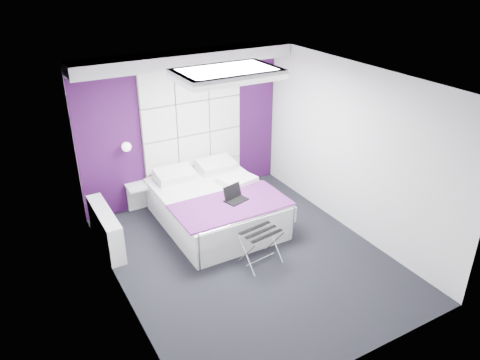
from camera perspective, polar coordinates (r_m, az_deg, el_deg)
The scene contains 15 objects.
floor at distance 6.87m, azimuth 1.06°, elevation -9.37°, with size 4.40×4.40×0.00m, color black.
ceiling at distance 5.76m, azimuth 1.28°, elevation 12.19°, with size 4.40×4.40×0.00m, color white.
wall_back at distance 8.02m, azimuth -6.93°, elevation 6.38°, with size 3.60×3.60×0.00m, color white.
wall_left at distance 5.60m, azimuth -14.92°, elevation -3.52°, with size 4.40×4.40×0.00m, color white.
wall_right at distance 7.21m, azimuth 13.57°, elevation 3.51°, with size 4.40×4.40×0.00m, color white.
accent_wall at distance 8.02m, azimuth -6.90°, elevation 6.36°, with size 3.58×0.02×2.58m, color #380E40.
soffit at distance 7.48m, azimuth -6.65°, elevation 14.51°, with size 3.58×0.50×0.20m, color white.
headboard at distance 8.07m, azimuth -5.73°, elevation 5.58°, with size 1.80×0.08×2.30m, color silver, non-canonical shape.
skylight at distance 6.28m, azimuth -1.61°, elevation 12.89°, with size 1.36×0.86×0.12m, color white, non-canonical shape.
wall_lamp at distance 7.61m, azimuth -13.76°, elevation 4.05°, with size 0.15×0.15×0.15m, color white.
radiator at distance 7.22m, azimuth -16.05°, elevation -5.71°, with size 0.22×1.20×0.60m, color white.
bed at distance 7.53m, azimuth -3.00°, elevation -3.13°, with size 1.72×2.08×0.73m.
nightstand at distance 7.91m, azimuth -12.21°, elevation -0.76°, with size 0.40×0.31×0.04m, color white.
luggage_rack at distance 6.61m, azimuth 2.50°, elevation -8.19°, with size 0.53×0.39×0.52m.
laptop at distance 7.09m, azimuth -0.63°, elevation -2.00°, with size 0.33×0.23×0.24m.
Camera 1 is at (-2.87, -4.79, 3.99)m, focal length 35.00 mm.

